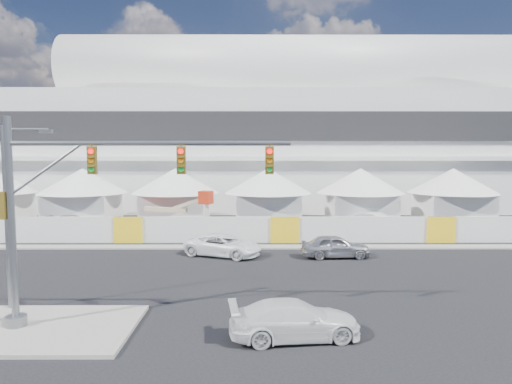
{
  "coord_description": "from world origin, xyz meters",
  "views": [
    {
      "loc": [
        3.69,
        -20.17,
        6.85
      ],
      "look_at": [
        3.78,
        10.0,
        4.29
      ],
      "focal_mm": 32.0,
      "sensor_mm": 36.0,
      "label": 1
    }
  ],
  "objects_px": {
    "lot_car_c": "(73,223)",
    "lot_car_a": "(376,222)",
    "boom_lift": "(161,222)",
    "traffic_mast": "(69,211)",
    "pickup_near": "(295,320)",
    "streetlight_median": "(10,204)",
    "sedan_silver": "(335,246)",
    "pickup_curb": "(223,245)"
  },
  "relations": [
    {
      "from": "lot_car_c",
      "to": "lot_car_a",
      "type": "bearing_deg",
      "value": -80.69
    },
    {
      "from": "lot_car_a",
      "to": "boom_lift",
      "type": "bearing_deg",
      "value": 137.46
    },
    {
      "from": "lot_car_c",
      "to": "traffic_mast",
      "type": "height_order",
      "value": "traffic_mast"
    },
    {
      "from": "pickup_near",
      "to": "streetlight_median",
      "type": "bearing_deg",
      "value": 68.68
    },
    {
      "from": "sedan_silver",
      "to": "pickup_curb",
      "type": "distance_m",
      "value": 7.42
    },
    {
      "from": "pickup_near",
      "to": "traffic_mast",
      "type": "xyz_separation_m",
      "value": [
        -8.58,
        0.87,
        3.94
      ]
    },
    {
      "from": "traffic_mast",
      "to": "boom_lift",
      "type": "bearing_deg",
      "value": 92.45
    },
    {
      "from": "sedan_silver",
      "to": "lot_car_a",
      "type": "relative_size",
      "value": 0.92
    },
    {
      "from": "traffic_mast",
      "to": "lot_car_c",
      "type": "bearing_deg",
      "value": 111.65
    },
    {
      "from": "lot_car_a",
      "to": "streetlight_median",
      "type": "distance_m",
      "value": 29.8
    },
    {
      "from": "sedan_silver",
      "to": "pickup_curb",
      "type": "height_order",
      "value": "sedan_silver"
    },
    {
      "from": "sedan_silver",
      "to": "traffic_mast",
      "type": "bearing_deg",
      "value": 131.39
    },
    {
      "from": "lot_car_a",
      "to": "lot_car_c",
      "type": "height_order",
      "value": "lot_car_a"
    },
    {
      "from": "traffic_mast",
      "to": "streetlight_median",
      "type": "relative_size",
      "value": 1.4
    },
    {
      "from": "lot_car_a",
      "to": "boom_lift",
      "type": "xyz_separation_m",
      "value": [
        -18.77,
        -1.24,
        0.22
      ]
    },
    {
      "from": "pickup_curb",
      "to": "streetlight_median",
      "type": "relative_size",
      "value": 0.66
    },
    {
      "from": "pickup_near",
      "to": "boom_lift",
      "type": "bearing_deg",
      "value": 15.65
    },
    {
      "from": "pickup_near",
      "to": "streetlight_median",
      "type": "distance_m",
      "value": 12.91
    },
    {
      "from": "sedan_silver",
      "to": "streetlight_median",
      "type": "xyz_separation_m",
      "value": [
        -15.75,
        -10.19,
        3.92
      ]
    },
    {
      "from": "streetlight_median",
      "to": "lot_car_a",
      "type": "bearing_deg",
      "value": 44.18
    },
    {
      "from": "traffic_mast",
      "to": "pickup_near",
      "type": "bearing_deg",
      "value": -5.77
    },
    {
      "from": "sedan_silver",
      "to": "lot_car_c",
      "type": "relative_size",
      "value": 1.0
    },
    {
      "from": "pickup_curb",
      "to": "pickup_near",
      "type": "height_order",
      "value": "pickup_curb"
    },
    {
      "from": "pickup_curb",
      "to": "streetlight_median",
      "type": "distance_m",
      "value": 14.14
    },
    {
      "from": "pickup_near",
      "to": "boom_lift",
      "type": "height_order",
      "value": "boom_lift"
    },
    {
      "from": "lot_car_a",
      "to": "sedan_silver",
      "type": "bearing_deg",
      "value": -163.96
    },
    {
      "from": "streetlight_median",
      "to": "boom_lift",
      "type": "bearing_deg",
      "value": 82.86
    },
    {
      "from": "pickup_near",
      "to": "traffic_mast",
      "type": "relative_size",
      "value": 0.44
    },
    {
      "from": "traffic_mast",
      "to": "boom_lift",
      "type": "height_order",
      "value": "traffic_mast"
    },
    {
      "from": "sedan_silver",
      "to": "pickup_near",
      "type": "height_order",
      "value": "sedan_silver"
    },
    {
      "from": "boom_lift",
      "to": "pickup_curb",
      "type": "bearing_deg",
      "value": -35.63
    },
    {
      "from": "traffic_mast",
      "to": "streetlight_median",
      "type": "height_order",
      "value": "traffic_mast"
    },
    {
      "from": "pickup_curb",
      "to": "streetlight_median",
      "type": "xyz_separation_m",
      "value": [
        -8.34,
        -10.71,
        3.96
      ]
    },
    {
      "from": "boom_lift",
      "to": "streetlight_median",
      "type": "bearing_deg",
      "value": -77.15
    },
    {
      "from": "pickup_curb",
      "to": "lot_car_a",
      "type": "bearing_deg",
      "value": -30.08
    },
    {
      "from": "lot_car_a",
      "to": "traffic_mast",
      "type": "relative_size",
      "value": 0.44
    },
    {
      "from": "pickup_curb",
      "to": "lot_car_a",
      "type": "distance_m",
      "value": 16.22
    },
    {
      "from": "lot_car_c",
      "to": "pickup_curb",
      "type": "bearing_deg",
      "value": -115.78
    },
    {
      "from": "pickup_curb",
      "to": "traffic_mast",
      "type": "height_order",
      "value": "traffic_mast"
    },
    {
      "from": "sedan_silver",
      "to": "lot_car_a",
      "type": "distance_m",
      "value": 11.74
    },
    {
      "from": "lot_car_a",
      "to": "pickup_near",
      "type": "bearing_deg",
      "value": -157.82
    },
    {
      "from": "sedan_silver",
      "to": "pickup_curb",
      "type": "bearing_deg",
      "value": 82.71
    }
  ]
}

